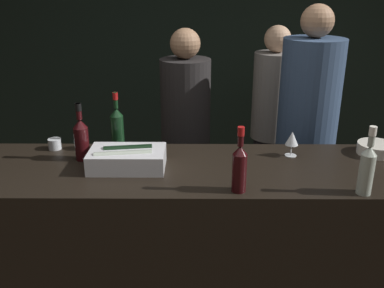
{
  "coord_description": "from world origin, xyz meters",
  "views": [
    {
      "loc": [
        0.01,
        -1.72,
        1.99
      ],
      "look_at": [
        0.0,
        0.38,
        1.18
      ],
      "focal_mm": 40.0,
      "sensor_mm": 36.0,
      "label": 1
    }
  ],
  "objects": [
    {
      "name": "person_blond_tee",
      "position": [
        -0.05,
        1.25,
        0.94
      ],
      "size": [
        0.36,
        0.36,
        1.69
      ],
      "rotation": [
        0.0,
        0.0,
        1.21
      ],
      "color": "black",
      "rests_on": "ground_plane"
    },
    {
      "name": "white_wine_bottle",
      "position": [
        0.8,
        0.06,
        1.2
      ],
      "size": [
        0.07,
        0.07,
        0.33
      ],
      "color": "#9EA899",
      "rests_on": "bar_counter"
    },
    {
      "name": "red_wine_bottle_burgundy",
      "position": [
        -0.43,
        0.6,
        1.2
      ],
      "size": [
        0.07,
        0.07,
        0.34
      ],
      "color": "black",
      "rests_on": "bar_counter"
    },
    {
      "name": "candle_votive",
      "position": [
        -0.81,
        0.61,
        1.09
      ],
      "size": [
        0.08,
        0.08,
        0.06
      ],
      "color": "silver",
      "rests_on": "bar_counter"
    },
    {
      "name": "ice_bin_with_bottles",
      "position": [
        -0.34,
        0.34,
        1.12
      ],
      "size": [
        0.4,
        0.24,
        0.11
      ],
      "color": "silver",
      "rests_on": "bar_counter"
    },
    {
      "name": "red_wine_bottle_black_foil",
      "position": [
        -0.6,
        0.46,
        1.19
      ],
      "size": [
        0.08,
        0.08,
        0.32
      ],
      "color": "black",
      "rests_on": "bar_counter"
    },
    {
      "name": "wine_glass",
      "position": [
        0.56,
        0.51,
        1.16
      ],
      "size": [
        0.07,
        0.07,
        0.14
      ],
      "color": "silver",
      "rests_on": "bar_counter"
    },
    {
      "name": "red_wine_bottle_tall",
      "position": [
        0.22,
        0.08,
        1.19
      ],
      "size": [
        0.07,
        0.07,
        0.32
      ],
      "color": "black",
      "rests_on": "bar_counter"
    },
    {
      "name": "bar_counter",
      "position": [
        0.0,
        0.35,
        0.53
      ],
      "size": [
        2.51,
        0.7,
        1.06
      ],
      "color": "black",
      "rests_on": "ground_plane"
    },
    {
      "name": "wall_back_chalkboard",
      "position": [
        0.0,
        2.47,
        1.4
      ],
      "size": [
        6.4,
        0.06,
        2.8
      ],
      "color": "black",
      "rests_on": "ground_plane"
    },
    {
      "name": "person_in_hoodie",
      "position": [
        0.66,
        1.67,
        0.93
      ],
      "size": [
        0.35,
        0.35,
        1.67
      ],
      "rotation": [
        0.0,
        0.0,
        1.75
      ],
      "color": "black",
      "rests_on": "ground_plane"
    },
    {
      "name": "person_grey_polo",
      "position": [
        0.78,
        1.05,
        1.03
      ],
      "size": [
        0.4,
        0.4,
        1.86
      ],
      "rotation": [
        0.0,
        0.0,
        1.24
      ],
      "color": "black",
      "rests_on": "ground_plane"
    },
    {
      "name": "bowl_white",
      "position": [
        1.05,
        0.55,
        1.09
      ],
      "size": [
        0.21,
        0.21,
        0.06
      ],
      "color": "silver",
      "rests_on": "bar_counter"
    }
  ]
}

